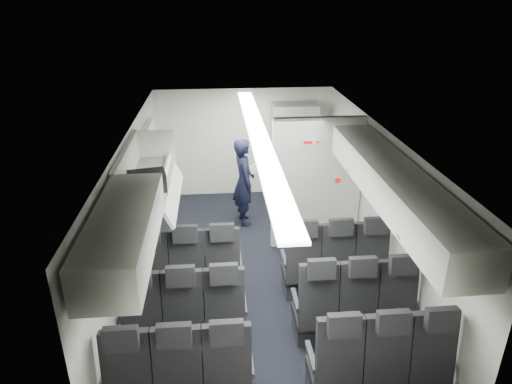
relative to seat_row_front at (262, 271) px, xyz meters
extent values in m
cube|color=black|center=(0.00, 0.53, -0.41)|extent=(3.40, 6.00, 0.01)
cube|color=white|center=(0.00, 0.53, 1.75)|extent=(3.40, 6.00, 0.01)
cube|color=silver|center=(0.00, 3.53, 0.67)|extent=(3.40, 0.01, 2.15)
cube|color=silver|center=(0.00, -2.47, 0.67)|extent=(3.40, 0.01, 2.15)
cube|color=silver|center=(-1.70, 0.53, 0.67)|extent=(0.01, 6.00, 2.15)
cube|color=silver|center=(1.70, 0.53, 0.67)|extent=(0.01, 6.00, 2.15)
cube|color=white|center=(0.00, 0.53, 1.71)|extent=(0.25, 5.52, 0.03)
cube|color=black|center=(-1.42, 0.08, -0.13)|extent=(0.44, 0.46, 0.12)
cube|color=#2D2D33|center=(-1.42, 0.08, -0.29)|extent=(0.42, 0.42, 0.22)
cube|color=black|center=(-1.42, -0.14, 0.32)|extent=(0.44, 0.20, 0.80)
cube|color=black|center=(-1.42, -0.19, 0.72)|extent=(0.30, 0.12, 0.23)
cube|color=#2D2D33|center=(-1.64, 0.05, 0.15)|extent=(0.05, 0.40, 0.06)
cube|color=#2D2D33|center=(-1.20, 0.05, 0.15)|extent=(0.05, 0.40, 0.06)
cube|color=black|center=(-0.97, 0.08, -0.13)|extent=(0.44, 0.46, 0.12)
cube|color=#2D2D33|center=(-0.97, 0.08, -0.29)|extent=(0.42, 0.42, 0.22)
cube|color=black|center=(-0.97, -0.14, 0.32)|extent=(0.44, 0.20, 0.80)
cube|color=black|center=(-0.97, -0.19, 0.72)|extent=(0.30, 0.12, 0.23)
cube|color=#2D2D33|center=(-1.19, 0.05, 0.15)|extent=(0.05, 0.40, 0.06)
cube|color=#2D2D33|center=(-0.75, 0.05, 0.15)|extent=(0.05, 0.40, 0.06)
cube|color=black|center=(-0.52, 0.08, -0.13)|extent=(0.44, 0.46, 0.12)
cube|color=#2D2D33|center=(-0.52, 0.08, -0.29)|extent=(0.42, 0.42, 0.22)
cube|color=black|center=(-0.52, -0.14, 0.32)|extent=(0.44, 0.20, 0.80)
cube|color=black|center=(-0.52, -0.19, 0.72)|extent=(0.30, 0.12, 0.23)
cube|color=#2D2D33|center=(-0.74, 0.05, 0.15)|extent=(0.05, 0.40, 0.06)
cube|color=#2D2D33|center=(-0.30, 0.05, 0.15)|extent=(0.05, 0.40, 0.06)
cube|color=black|center=(0.52, 0.08, -0.13)|extent=(0.44, 0.46, 0.12)
cube|color=#2D2D33|center=(0.52, 0.08, -0.29)|extent=(0.42, 0.42, 0.22)
cube|color=black|center=(0.52, -0.14, 0.32)|extent=(0.44, 0.20, 0.80)
cube|color=black|center=(0.52, -0.19, 0.72)|extent=(0.30, 0.12, 0.23)
cube|color=#2D2D33|center=(0.30, 0.05, 0.15)|extent=(0.05, 0.40, 0.06)
cube|color=#2D2D33|center=(0.74, 0.05, 0.15)|extent=(0.05, 0.40, 0.06)
cube|color=black|center=(0.97, 0.08, -0.13)|extent=(0.44, 0.46, 0.12)
cube|color=#2D2D33|center=(0.97, 0.08, -0.29)|extent=(0.42, 0.42, 0.22)
cube|color=black|center=(0.97, -0.14, 0.32)|extent=(0.44, 0.20, 0.80)
cube|color=black|center=(0.97, -0.19, 0.72)|extent=(0.30, 0.12, 0.23)
cube|color=#2D2D33|center=(0.75, 0.05, 0.15)|extent=(0.05, 0.40, 0.06)
cube|color=#2D2D33|center=(1.19, 0.05, 0.15)|extent=(0.05, 0.40, 0.06)
cube|color=black|center=(1.42, 0.08, -0.13)|extent=(0.44, 0.46, 0.12)
cube|color=#2D2D33|center=(1.42, 0.08, -0.29)|extent=(0.42, 0.42, 0.22)
cube|color=black|center=(1.42, -0.14, 0.32)|extent=(0.44, 0.20, 0.80)
cube|color=black|center=(1.42, -0.19, 0.72)|extent=(0.30, 0.12, 0.23)
cube|color=#2D2D33|center=(1.20, 0.05, 0.15)|extent=(0.05, 0.40, 0.06)
cube|color=#2D2D33|center=(1.64, 0.05, 0.15)|extent=(0.05, 0.40, 0.06)
cube|color=black|center=(-1.42, -0.82, -0.13)|extent=(0.44, 0.46, 0.12)
cube|color=#2D2D33|center=(-1.42, -0.82, -0.29)|extent=(0.42, 0.42, 0.22)
cube|color=black|center=(-1.42, -1.04, 0.32)|extent=(0.44, 0.20, 0.80)
cube|color=black|center=(-1.42, -1.09, 0.72)|extent=(0.30, 0.12, 0.23)
cube|color=#2D2D33|center=(-1.64, -0.85, 0.15)|extent=(0.05, 0.40, 0.06)
cube|color=#2D2D33|center=(-1.20, -0.85, 0.15)|extent=(0.05, 0.40, 0.06)
cube|color=black|center=(-0.97, -0.82, -0.13)|extent=(0.44, 0.46, 0.12)
cube|color=#2D2D33|center=(-0.97, -0.82, -0.29)|extent=(0.42, 0.42, 0.22)
cube|color=black|center=(-0.97, -1.04, 0.32)|extent=(0.44, 0.20, 0.80)
cube|color=black|center=(-0.97, -1.09, 0.72)|extent=(0.30, 0.12, 0.23)
cube|color=#2D2D33|center=(-1.19, -0.85, 0.15)|extent=(0.05, 0.40, 0.06)
cube|color=#2D2D33|center=(-0.75, -0.85, 0.15)|extent=(0.05, 0.40, 0.06)
cube|color=black|center=(-0.52, -0.82, -0.13)|extent=(0.44, 0.46, 0.12)
cube|color=#2D2D33|center=(-0.52, -0.82, -0.29)|extent=(0.42, 0.42, 0.22)
cube|color=black|center=(-0.52, -1.04, 0.32)|extent=(0.44, 0.20, 0.80)
cube|color=black|center=(-0.52, -1.09, 0.72)|extent=(0.30, 0.12, 0.23)
cube|color=#2D2D33|center=(-0.74, -0.85, 0.15)|extent=(0.05, 0.40, 0.06)
cube|color=#2D2D33|center=(-0.30, -0.85, 0.15)|extent=(0.05, 0.40, 0.06)
cube|color=black|center=(0.52, -0.82, -0.13)|extent=(0.44, 0.46, 0.12)
cube|color=#2D2D33|center=(0.52, -0.82, -0.29)|extent=(0.42, 0.42, 0.22)
cube|color=black|center=(0.52, -1.04, 0.32)|extent=(0.44, 0.20, 0.80)
cube|color=black|center=(0.52, -1.09, 0.72)|extent=(0.30, 0.12, 0.23)
cube|color=#2D2D33|center=(0.30, -0.85, 0.15)|extent=(0.05, 0.40, 0.06)
cube|color=#2D2D33|center=(0.74, -0.85, 0.15)|extent=(0.05, 0.40, 0.06)
cube|color=black|center=(0.97, -0.82, -0.13)|extent=(0.44, 0.46, 0.12)
cube|color=#2D2D33|center=(0.97, -0.82, -0.29)|extent=(0.42, 0.42, 0.22)
cube|color=black|center=(0.97, -1.04, 0.32)|extent=(0.44, 0.20, 0.80)
cube|color=black|center=(0.97, -1.09, 0.72)|extent=(0.30, 0.12, 0.23)
cube|color=#2D2D33|center=(0.75, -0.85, 0.15)|extent=(0.05, 0.40, 0.06)
cube|color=#2D2D33|center=(1.19, -0.85, 0.15)|extent=(0.05, 0.40, 0.06)
cube|color=black|center=(1.42, -0.82, -0.13)|extent=(0.44, 0.46, 0.12)
cube|color=#2D2D33|center=(1.42, -0.82, -0.29)|extent=(0.42, 0.42, 0.22)
cube|color=black|center=(1.42, -1.04, 0.32)|extent=(0.44, 0.20, 0.80)
cube|color=black|center=(1.42, -1.09, 0.72)|extent=(0.30, 0.12, 0.23)
cube|color=#2D2D33|center=(1.20, -0.85, 0.15)|extent=(0.05, 0.40, 0.06)
cube|color=#2D2D33|center=(1.64, -0.85, 0.15)|extent=(0.05, 0.40, 0.06)
cube|color=black|center=(-1.42, -1.94, 0.32)|extent=(0.44, 0.20, 0.80)
cube|color=black|center=(-1.42, -1.99, 0.72)|extent=(0.30, 0.12, 0.23)
cube|color=#2D2D33|center=(-1.64, -1.75, 0.15)|extent=(0.05, 0.40, 0.06)
cube|color=#2D2D33|center=(-1.20, -1.75, 0.15)|extent=(0.05, 0.40, 0.06)
cube|color=black|center=(-0.97, -1.94, 0.32)|extent=(0.44, 0.20, 0.80)
cube|color=black|center=(-0.97, -1.99, 0.72)|extent=(0.30, 0.12, 0.23)
cube|color=#2D2D33|center=(-1.19, -1.75, 0.15)|extent=(0.05, 0.40, 0.06)
cube|color=#2D2D33|center=(-0.75, -1.75, 0.15)|extent=(0.05, 0.40, 0.06)
cube|color=black|center=(-0.52, -1.72, -0.13)|extent=(0.44, 0.46, 0.12)
cube|color=black|center=(-0.52, -1.94, 0.32)|extent=(0.44, 0.20, 0.80)
cube|color=black|center=(-0.52, -1.99, 0.72)|extent=(0.30, 0.12, 0.23)
cube|color=#2D2D33|center=(-0.74, -1.75, 0.15)|extent=(0.05, 0.40, 0.06)
cube|color=#2D2D33|center=(-0.30, -1.75, 0.15)|extent=(0.05, 0.40, 0.06)
cube|color=black|center=(0.52, -1.72, -0.13)|extent=(0.44, 0.46, 0.12)
cube|color=black|center=(0.52, -1.94, 0.32)|extent=(0.44, 0.20, 0.80)
cube|color=black|center=(0.52, -1.99, 0.72)|extent=(0.30, 0.12, 0.23)
cube|color=#2D2D33|center=(0.30, -1.75, 0.15)|extent=(0.05, 0.40, 0.06)
cube|color=#2D2D33|center=(0.74, -1.75, 0.15)|extent=(0.05, 0.40, 0.06)
cube|color=black|center=(0.97, -1.72, -0.13)|extent=(0.44, 0.46, 0.12)
cube|color=#2D2D33|center=(0.97, -1.72, -0.29)|extent=(0.42, 0.42, 0.22)
cube|color=black|center=(0.97, -1.94, 0.32)|extent=(0.44, 0.20, 0.80)
cube|color=black|center=(0.97, -1.99, 0.72)|extent=(0.30, 0.12, 0.23)
cube|color=#2D2D33|center=(0.75, -1.75, 0.15)|extent=(0.05, 0.40, 0.06)
cube|color=#2D2D33|center=(1.19, -1.75, 0.15)|extent=(0.05, 0.40, 0.06)
cube|color=black|center=(1.42, -1.72, -0.13)|extent=(0.44, 0.46, 0.12)
cube|color=#2D2D33|center=(1.42, -1.72, -0.29)|extent=(0.42, 0.42, 0.22)
cube|color=black|center=(1.42, -1.94, 0.32)|extent=(0.44, 0.20, 0.80)
cube|color=black|center=(1.42, -1.99, 0.72)|extent=(0.30, 0.12, 0.23)
cube|color=#2D2D33|center=(1.20, -1.75, 0.15)|extent=(0.05, 0.40, 0.06)
cube|color=#2D2D33|center=(1.64, -1.75, 0.15)|extent=(0.05, 0.40, 0.06)
cube|color=silver|center=(-1.40, -1.47, 1.46)|extent=(0.52, 1.80, 0.40)
cylinder|color=slate|center=(-1.15, -1.47, 1.30)|extent=(0.04, 0.10, 0.04)
cube|color=#9E9E93|center=(-1.40, 0.28, 1.26)|extent=(0.52, 1.70, 0.04)
cube|color=silver|center=(-1.66, 0.28, 1.46)|extent=(0.06, 1.70, 0.44)
cube|color=silver|center=(-1.40, -0.55, 1.46)|extent=(0.52, 0.04, 0.40)
cube|color=silver|center=(-1.40, 1.11, 1.46)|extent=(0.52, 0.04, 0.40)
cube|color=silver|center=(-1.15, 0.28, 1.15)|extent=(0.21, 1.61, 0.38)
cube|color=silver|center=(1.40, -1.47, 1.46)|extent=(0.52, 1.80, 0.40)
cylinder|color=slate|center=(1.15, -1.47, 1.30)|extent=(0.04, 0.10, 0.04)
cube|color=silver|center=(1.40, 0.28, 1.46)|extent=(0.52, 1.70, 0.40)
cylinder|color=slate|center=(1.15, 0.28, 1.30)|extent=(0.04, 0.10, 0.04)
cube|color=silver|center=(0.98, 1.33, 0.67)|extent=(1.40, 0.12, 2.13)
cube|color=white|center=(0.85, 1.26, 1.38)|extent=(0.24, 0.01, 0.10)
cube|color=red|center=(0.80, 1.25, 1.38)|extent=(0.13, 0.01, 0.04)
cube|color=red|center=(0.95, 1.25, 1.38)|extent=(0.05, 0.01, 0.03)
cylinder|color=white|center=(1.30, 1.26, 0.75)|extent=(0.11, 0.01, 0.11)
cylinder|color=red|center=(1.30, 1.26, 0.75)|extent=(0.09, 0.01, 0.09)
cube|color=#939399|center=(0.95, 3.25, 0.55)|extent=(0.85, 0.50, 1.90)
cube|color=#3F3F42|center=(0.95, 2.99, 0.10)|extent=(0.80, 0.01, 0.02)
cube|color=#3F3F42|center=(0.95, 2.99, 0.60)|extent=(0.80, 0.01, 0.02)
cube|color=#3F3F42|center=(0.95, 2.99, 1.10)|extent=(0.80, 0.01, 0.02)
cube|color=silver|center=(-1.64, 2.08, 0.55)|extent=(0.10, 0.92, 1.86)
cylinder|color=black|center=(-1.58, 2.08, 1.05)|extent=(0.03, 0.22, 0.22)
cube|color=gold|center=(-1.58, 2.38, 0.60)|extent=(0.02, 0.10, 0.75)
cylinder|color=white|center=(-1.67, 1.33, 0.90)|extent=(0.01, 0.11, 0.11)
cylinder|color=red|center=(-1.66, 1.33, 0.90)|extent=(0.01, 0.09, 0.09)
imported|color=black|center=(-0.10, 2.23, 0.38)|extent=(0.46, 0.62, 1.56)
cube|color=black|center=(-1.38, -0.08, 1.37)|extent=(0.49, 0.39, 0.26)
cube|color=white|center=(0.09, 2.18, 0.65)|extent=(0.18, 0.13, 0.14)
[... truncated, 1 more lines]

